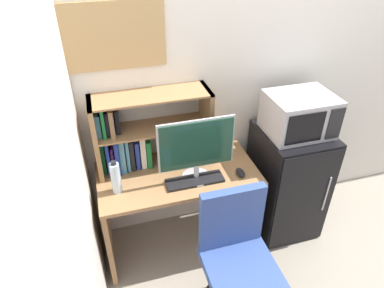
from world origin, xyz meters
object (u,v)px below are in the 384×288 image
hutch_bookshelf (135,134)px  mini_fridge (287,180)px  microwave (299,114)px  desk_chair (236,266)px  keyboard (195,181)px  water_bottle (116,178)px  computer_mouse (240,173)px  wall_corkboard (106,37)px  monitor (196,148)px

hutch_bookshelf → mini_fridge: 1.31m
microwave → desk_chair: (-0.69, -0.62, -0.69)m
keyboard → mini_fridge: mini_fridge is taller
water_bottle → mini_fridge: 1.42m
keyboard → computer_mouse: size_ratio=3.80×
microwave → mini_fridge: bearing=-90.2°
hutch_bookshelf → microwave: bearing=-9.4°
keyboard → microwave: microwave is taller
hutch_bookshelf → microwave: (1.18, -0.20, 0.08)m
mini_fridge → microwave: size_ratio=2.01×
mini_fridge → wall_corkboard: bearing=166.7°
computer_mouse → mini_fridge: 0.59m
mini_fridge → wall_corkboard: size_ratio=1.26×
mini_fridge → desk_chair: 0.93m
monitor → computer_mouse: 0.40m
water_bottle → desk_chair: bearing=-39.6°
water_bottle → microwave: (1.36, 0.07, 0.23)m
mini_fridge → keyboard: bearing=-172.1°
hutch_bookshelf → monitor: bearing=-36.6°
desk_chair → computer_mouse: bearing=67.4°
water_bottle → computer_mouse: bearing=-4.4°
keyboard → water_bottle: 0.54m
mini_fridge → wall_corkboard: 1.79m
keyboard → desk_chair: desk_chair is taller
hutch_bookshelf → wall_corkboard: (-0.11, 0.11, 0.67)m
hutch_bookshelf → keyboard: 0.53m
water_bottle → desk_chair: size_ratio=0.27×
keyboard → computer_mouse: (0.34, -0.02, 0.01)m
microwave → desk_chair: 1.16m
computer_mouse → microwave: (0.49, 0.13, 0.33)m
hutch_bookshelf → keyboard: size_ratio=2.03×
monitor → wall_corkboard: bearing=141.4°
monitor → desk_chair: bearing=-78.0°
hutch_bookshelf → microwave: hutch_bookshelf is taller
monitor → microwave: bearing=5.7°
mini_fridge → water_bottle: bearing=-177.3°
hutch_bookshelf → desk_chair: (0.48, -0.81, -0.60)m
mini_fridge → hutch_bookshelf: bearing=170.5°
hutch_bookshelf → mini_fridge: (1.18, -0.20, -0.54)m
keyboard → wall_corkboard: bearing=137.4°
keyboard → computer_mouse: bearing=-2.8°
mini_fridge → desk_chair: size_ratio=1.00×
desk_chair → water_bottle: bearing=140.4°
wall_corkboard → microwave: bearing=-13.2°
hutch_bookshelf → water_bottle: size_ratio=3.32×
monitor → microwave: size_ratio=1.13×
hutch_bookshelf → mini_fridge: size_ratio=0.88×
computer_mouse → desk_chair: (-0.20, -0.49, -0.36)m
keyboard → computer_mouse: 0.34m
water_bottle → mini_fridge: bearing=2.7°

